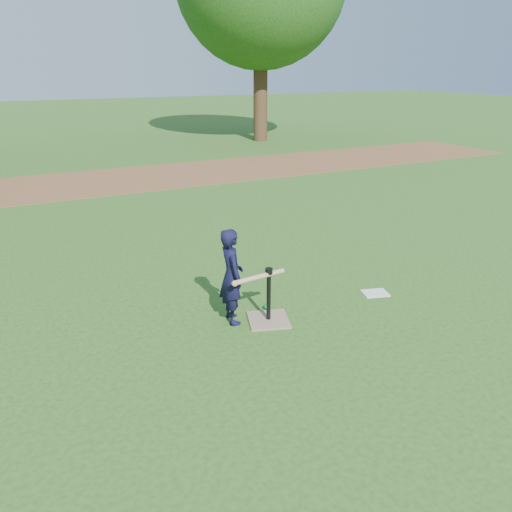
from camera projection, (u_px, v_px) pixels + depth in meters
name	position (u px, v px, depth m)	size (l,w,h in m)	color
ground	(235.00, 311.00, 5.64)	(80.00, 80.00, 0.00)	#285116
dirt_strip	(104.00, 181.00, 11.89)	(24.00, 3.00, 0.01)	brown
child	(232.00, 276.00, 5.23)	(0.38, 0.25, 1.05)	black
wiffle_ball_ground	(267.00, 307.00, 5.64)	(0.08, 0.08, 0.08)	#0B812D
clipboard	(375.00, 293.00, 6.05)	(0.30, 0.23, 0.01)	white
batting_tee	(269.00, 312.00, 5.37)	(0.54, 0.54, 0.61)	#94795E
swing_action	(260.00, 276.00, 5.16)	(0.63, 0.18, 0.09)	tan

